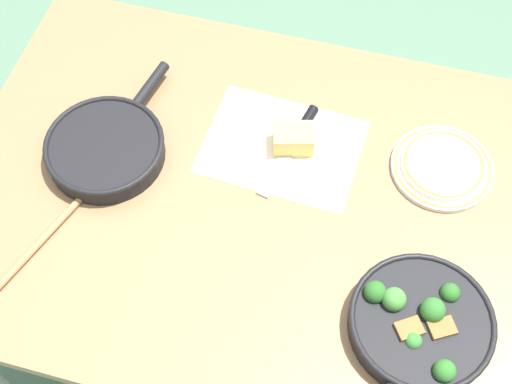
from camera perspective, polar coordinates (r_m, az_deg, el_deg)
name	(u,v)px	position (r m, az deg, el deg)	size (l,w,h in m)	color
ground_plane	(256,327)	(2.18, 0.00, -10.74)	(14.00, 14.00, 0.00)	#51755B
dining_table_red	(256,216)	(1.56, 0.00, -1.90)	(1.29, 0.93, 0.76)	olive
skillet_broccoli	(420,324)	(1.38, 12.97, -10.27)	(0.27, 0.42, 0.08)	black
skillet_eggs	(106,148)	(1.57, -11.90, 3.48)	(0.26, 0.38, 0.05)	black
wooden_spoon	(75,204)	(1.52, -14.28, -0.97)	(0.15, 0.37, 0.02)	#A87A4C
parchment_sheet	(282,147)	(1.57, 2.11, 3.65)	(0.35, 0.27, 0.00)	silver
grater_knife	(297,138)	(1.57, 3.26, 4.35)	(0.08, 0.25, 0.02)	silver
cheese_block	(293,139)	(1.55, 3.00, 4.25)	(0.10, 0.08, 0.05)	#E0C15B
dinner_plate_stack	(443,166)	(1.57, 14.71, 2.03)	(0.22, 0.22, 0.03)	silver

